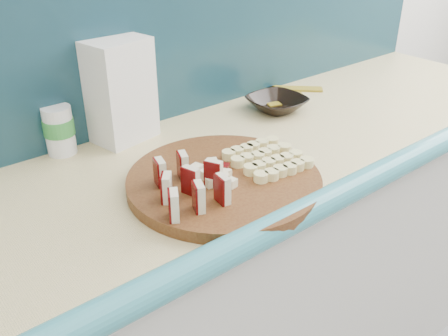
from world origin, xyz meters
name	(u,v)px	position (x,y,z in m)	size (l,w,h in m)	color
kitchen_counter	(231,291)	(0.10, 1.50, 0.46)	(2.20, 0.63, 0.91)	silver
backsplash	(162,29)	(0.10, 1.79, 1.16)	(2.20, 0.02, 0.50)	teal
cutting_board	(224,181)	(-0.02, 1.38, 0.92)	(0.42, 0.42, 0.03)	#441F0E
apple_wedges	(188,184)	(-0.13, 1.36, 0.97)	(0.15, 0.17, 0.06)	beige
apple_chunks	(214,175)	(-0.05, 1.38, 0.95)	(0.06, 0.07, 0.02)	beige
banana_slices	(267,159)	(0.09, 1.37, 0.95)	(0.17, 0.17, 0.02)	#F0E493
brown_bowl	(277,104)	(0.38, 1.63, 0.93)	(0.17, 0.17, 0.04)	black
flour_bag	(121,91)	(-0.06, 1.74, 1.04)	(0.15, 0.11, 0.26)	white
canister	(59,129)	(-0.23, 1.76, 0.97)	(0.07, 0.07, 0.12)	white
banana_peel	(277,91)	(0.49, 1.73, 0.91)	(0.25, 0.21, 0.01)	gold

